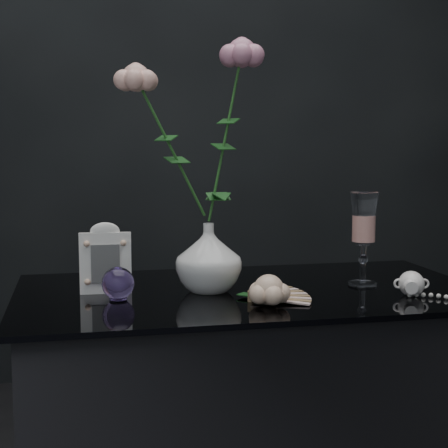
{
  "coord_description": "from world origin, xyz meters",
  "views": [
    {
      "loc": [
        -0.38,
        -1.44,
        1.09
      ],
      "look_at": [
        -0.08,
        -0.02,
        0.92
      ],
      "focal_mm": 55.0,
      "sensor_mm": 36.0,
      "label": 1
    }
  ],
  "objects": [
    {
      "name": "paperweight",
      "position": [
        -0.3,
        0.01,
        0.8
      ],
      "size": [
        0.08,
        0.08,
        0.07
      ],
      "primitive_type": null,
      "rotation": [
        0.0,
        0.0,
        0.25
      ],
      "color": "#A787DC",
      "rests_on": "table"
    },
    {
      "name": "paper_fan",
      "position": [
        -0.03,
        -0.07,
        0.78
      ],
      "size": [
        0.27,
        0.22,
        0.03
      ],
      "primitive_type": null,
      "rotation": [
        0.0,
        0.0,
        -0.11
      ],
      "color": "beige",
      "rests_on": "table"
    },
    {
      "name": "loose_rose",
      "position": [
        -0.0,
        -0.11,
        0.79
      ],
      "size": [
        0.18,
        0.22,
        0.06
      ],
      "primitive_type": null,
      "rotation": [
        0.0,
        0.0,
        -0.22
      ],
      "color": "#FFC7A4",
      "rests_on": "table"
    },
    {
      "name": "wine_glass",
      "position": [
        0.27,
        0.04,
        0.87
      ],
      "size": [
        0.08,
        0.08,
        0.22
      ],
      "primitive_type": null,
      "rotation": [
        0.0,
        0.0,
        0.24
      ],
      "color": "white",
      "rests_on": "table"
    },
    {
      "name": "picture_frame",
      "position": [
        -0.32,
        0.08,
        0.84
      ],
      "size": [
        0.12,
        0.1,
        0.16
      ],
      "primitive_type": null,
      "rotation": [
        0.0,
        0.0,
        -0.05
      ],
      "color": "white",
      "rests_on": "table"
    },
    {
      "name": "roses",
      "position": [
        -0.12,
        0.04,
        1.13
      ],
      "size": [
        0.32,
        0.13,
        0.46
      ],
      "color": "#FFB19E",
      "rests_on": "vase"
    },
    {
      "name": "vase",
      "position": [
        -0.1,
        0.05,
        0.84
      ],
      "size": [
        0.19,
        0.19,
        0.15
      ],
      "primitive_type": "imported",
      "rotation": [
        0.0,
        0.0,
        0.33
      ],
      "color": "white",
      "rests_on": "table"
    },
    {
      "name": "pearl_jar",
      "position": [
        0.33,
        -0.09,
        0.79
      ],
      "size": [
        0.23,
        0.24,
        0.06
      ],
      "primitive_type": null,
      "rotation": [
        0.0,
        0.0,
        -0.24
      ],
      "color": "white",
      "rests_on": "table"
    }
  ]
}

